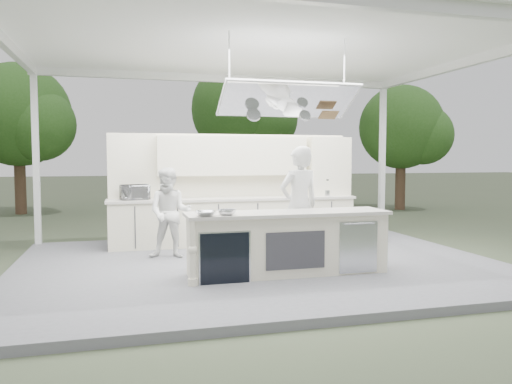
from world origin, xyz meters
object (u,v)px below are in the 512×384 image
object	(u,v)px
back_counter	(235,220)
sous_chef	(170,213)
demo_island	(287,243)
head_chef	(299,206)

from	to	relation	value
back_counter	sous_chef	world-z (taller)	sous_chef
demo_island	head_chef	bearing A→B (deg)	55.36
demo_island	back_counter	world-z (taller)	same
demo_island	sous_chef	bearing A→B (deg)	133.42
demo_island	head_chef	distance (m)	0.89
back_counter	head_chef	size ratio (longest dim) A/B	2.60
demo_island	head_chef	xyz separation A→B (m)	(0.42, 0.60, 0.50)
back_counter	sous_chef	xyz separation A→B (m)	(-1.42, -1.13, 0.32)
demo_island	back_counter	xyz separation A→B (m)	(-0.18, 2.81, 0.00)
head_chef	sous_chef	xyz separation A→B (m)	(-2.01, 1.08, -0.18)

